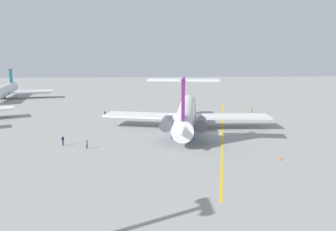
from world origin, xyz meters
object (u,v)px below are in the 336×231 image
(ground_crew_near_tail, at_px, (87,142))
(safety_cone_wingtip, at_px, (280,159))
(airliner_far_right, at_px, (4,91))
(main_jetliner, at_px, (186,114))
(safety_cone_nose, at_px, (141,111))
(ground_crew_portside, at_px, (63,139))
(ground_crew_near_nose, at_px, (105,113))
(ground_crew_starboard, at_px, (252,109))

(ground_crew_near_tail, bearing_deg, safety_cone_wingtip, -139.35)
(airliner_far_right, xyz_separation_m, ground_crew_near_tail, (-67.79, -40.96, -1.95))
(main_jetliner, xyz_separation_m, airliner_far_right, (53.37, 59.85, -0.28))
(safety_cone_nose, bearing_deg, safety_cone_wingtip, -154.13)
(safety_cone_nose, bearing_deg, airliner_far_right, 58.46)
(airliner_far_right, bearing_deg, ground_crew_portside, 18.41)
(airliner_far_right, distance_m, ground_crew_portside, 74.99)
(ground_crew_near_tail, bearing_deg, ground_crew_near_nose, -33.16)
(main_jetliner, height_order, safety_cone_nose, main_jetliner)
(ground_crew_starboard, bearing_deg, ground_crew_portside, 74.07)
(main_jetliner, xyz_separation_m, safety_cone_nose, (22.87, 10.15, -3.04))
(safety_cone_wingtip, bearing_deg, ground_crew_near_nose, 39.56)
(ground_crew_portside, distance_m, safety_cone_wingtip, 37.18)
(airliner_far_right, xyz_separation_m, ground_crew_near_nose, (-38.39, -40.57, -1.91))
(airliner_far_right, xyz_separation_m, safety_cone_wingtip, (-76.34, -71.93, -2.76))
(ground_crew_starboard, bearing_deg, safety_cone_nose, 33.13)
(ground_crew_portside, xyz_separation_m, ground_crew_starboard, (32.43, -44.45, -0.09))
(ground_crew_starboard, height_order, safety_cone_wingtip, ground_crew_starboard)
(main_jetliner, bearing_deg, ground_crew_starboard, -37.52)
(main_jetliner, distance_m, ground_crew_starboard, 29.22)
(safety_cone_wingtip, bearing_deg, ground_crew_starboard, -11.61)
(ground_crew_portside, xyz_separation_m, safety_cone_wingtip, (-10.78, -35.57, -0.88))
(safety_cone_wingtip, bearing_deg, ground_crew_near_tail, 74.57)
(airliner_far_right, relative_size, safety_cone_nose, 62.52)
(ground_crew_near_nose, bearing_deg, safety_cone_nose, -100.79)
(airliner_far_right, height_order, safety_cone_nose, airliner_far_right)
(main_jetliner, bearing_deg, airliner_far_right, 56.75)
(ground_crew_near_nose, bearing_deg, ground_crew_near_tail, 129.16)
(main_jetliner, relative_size, safety_cone_nose, 75.67)
(main_jetliner, bearing_deg, ground_crew_near_nose, 60.61)
(airliner_far_right, relative_size, ground_crew_near_nose, 19.32)
(main_jetliner, relative_size, ground_crew_portside, 22.78)
(main_jetliner, bearing_deg, safety_cone_wingtip, -143.78)
(ground_crew_near_nose, relative_size, safety_cone_wingtip, 3.24)
(main_jetliner, bearing_deg, safety_cone_nose, 32.41)
(safety_cone_nose, height_order, safety_cone_wingtip, same)
(ground_crew_near_nose, bearing_deg, safety_cone_wingtip, 167.96)
(ground_crew_near_nose, height_order, ground_crew_near_tail, ground_crew_near_nose)
(ground_crew_near_tail, distance_m, safety_cone_wingtip, 32.13)
(main_jetliner, height_order, ground_crew_starboard, main_jetliner)
(ground_crew_portside, relative_size, ground_crew_starboard, 1.09)
(safety_cone_wingtip, bearing_deg, ground_crew_portside, 73.14)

